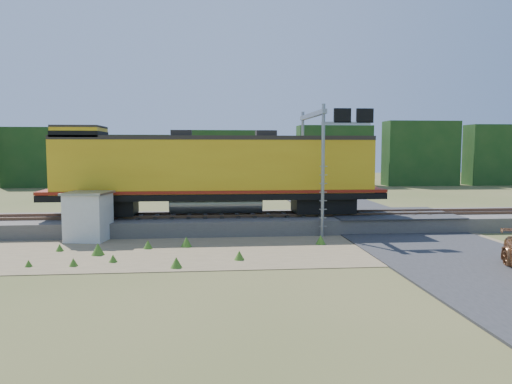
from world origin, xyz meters
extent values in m
plane|color=#475123|center=(0.00, 0.00, 0.00)|extent=(140.00, 140.00, 0.00)
cube|color=slate|center=(0.00, 6.00, 0.40)|extent=(70.00, 5.00, 0.80)
cube|color=brown|center=(0.00, 5.28, 0.88)|extent=(70.00, 0.10, 0.16)
cube|color=brown|center=(0.00, 6.72, 0.88)|extent=(70.00, 0.10, 0.16)
cube|color=#8C7754|center=(-2.00, 0.50, 0.01)|extent=(26.00, 8.00, 0.03)
cube|color=#38383A|center=(7.00, 6.00, 0.83)|extent=(7.00, 5.20, 0.06)
cube|color=#38383A|center=(7.00, 22.00, 0.04)|extent=(7.00, 24.00, 0.08)
cube|color=#173C15|center=(0.00, 38.00, 3.25)|extent=(36.00, 3.00, 6.50)
cube|color=black|center=(-9.10, 6.00, 1.38)|extent=(3.38, 2.16, 0.84)
cube|color=black|center=(3.10, 6.00, 1.38)|extent=(3.38, 2.16, 0.84)
cube|color=black|center=(-3.00, 6.00, 1.97)|extent=(18.76, 2.81, 0.34)
cylinder|color=gray|center=(-3.00, 6.00, 1.52)|extent=(5.16, 1.13, 1.13)
cube|color=gold|center=(-3.00, 6.00, 3.60)|extent=(17.35, 2.72, 2.91)
cube|color=maroon|center=(-3.00, 6.00, 2.25)|extent=(18.76, 2.86, 0.17)
cube|color=#28231E|center=(-3.00, 6.00, 5.16)|extent=(17.35, 2.77, 0.23)
cube|color=gold|center=(-10.32, 6.00, 5.38)|extent=(2.44, 2.72, 0.66)
cube|color=#28231E|center=(-10.32, 6.00, 5.74)|extent=(2.44, 2.77, 0.11)
cube|color=black|center=(-10.32, 6.00, 5.33)|extent=(2.49, 2.77, 0.33)
cube|color=maroon|center=(-11.73, 6.00, 3.27)|extent=(0.09, 1.88, 1.13)
cube|color=#28231E|center=(-4.88, 6.00, 5.38)|extent=(1.13, 0.94, 0.42)
cube|color=#28231E|center=(-0.19, 6.00, 5.38)|extent=(1.13, 0.94, 0.42)
cube|color=silver|center=(-9.36, 3.35, 1.17)|extent=(2.17, 2.17, 2.34)
cube|color=gray|center=(-9.36, 3.35, 2.39)|extent=(2.39, 2.39, 0.11)
cylinder|color=gray|center=(2.43, 3.20, 3.42)|extent=(0.18, 0.18, 6.84)
cylinder|color=gray|center=(2.43, 8.80, 3.42)|extent=(0.18, 0.18, 6.84)
cube|color=gray|center=(2.43, 6.00, 6.45)|extent=(0.24, 6.20, 0.24)
cube|color=gray|center=(3.60, 3.20, 5.87)|extent=(2.54, 0.15, 0.15)
cube|color=black|center=(3.41, 3.20, 6.26)|extent=(0.88, 0.15, 0.73)
cube|color=black|center=(4.58, 3.20, 6.26)|extent=(0.88, 0.15, 0.73)
camera|label=1|loc=(-3.38, -21.87, 4.59)|focal=35.00mm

